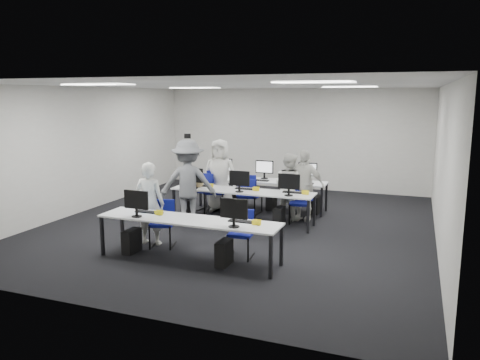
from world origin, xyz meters
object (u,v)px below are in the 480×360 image
at_px(chair_2, 215,199).
at_px(chair_0, 163,232).
at_px(chair_3, 246,203).
at_px(student_3, 303,185).
at_px(chair_5, 209,198).
at_px(chair_6, 251,202).
at_px(desk_front, 188,222).
at_px(chair_7, 301,206).
at_px(student_0, 150,203).
at_px(student_1, 289,186).
at_px(desk_mid, 242,193).
at_px(chair_1, 241,243).
at_px(chair_4, 299,211).
at_px(photographer, 188,183).
at_px(student_2, 220,175).

bearing_deg(chair_2, chair_0, -102.86).
distance_m(chair_3, student_3, 1.44).
distance_m(chair_5, chair_6, 1.07).
height_order(desk_front, chair_7, chair_7).
distance_m(chair_5, student_0, 2.85).
height_order(chair_7, student_1, student_1).
bearing_deg(desk_mid, chair_1, -70.06).
distance_m(chair_3, chair_4, 1.34).
bearing_deg(desk_front, student_3, 70.02).
bearing_deg(student_3, student_0, -127.23).
relative_size(chair_5, student_1, 0.63).
distance_m(chair_5, photographer, 1.52).
bearing_deg(chair_0, photographer, 82.62).
relative_size(desk_front, chair_0, 3.73).
distance_m(chair_6, photographer, 1.86).
xyz_separation_m(desk_front, chair_7, (1.13, 3.48, -0.41)).
xyz_separation_m(desk_front, student_1, (0.87, 3.31, 0.08)).
relative_size(chair_6, student_0, 0.55).
bearing_deg(chair_4, student_3, 77.27).
xyz_separation_m(desk_front, student_3, (1.20, 3.31, 0.12)).
relative_size(chair_1, chair_7, 0.97).
relative_size(chair_7, student_0, 0.54).
distance_m(chair_2, chair_6, 0.88).
bearing_deg(student_2, chair_6, -6.32).
relative_size(desk_front, student_1, 2.11).
relative_size(chair_3, student_0, 0.59).
xyz_separation_m(desk_mid, photographer, (-1.03, -0.60, 0.25)).
bearing_deg(chair_4, chair_6, 153.41).
relative_size(chair_3, student_2, 0.53).
bearing_deg(chair_7, student_0, -108.52).
bearing_deg(desk_mid, chair_6, 96.52).
xyz_separation_m(chair_2, chair_4, (2.13, -0.21, -0.04)).
bearing_deg(chair_6, chair_4, -15.81).
bearing_deg(student_0, chair_4, -138.54).
bearing_deg(student_3, chair_1, -95.84).
bearing_deg(student_2, chair_7, -5.98).
xyz_separation_m(student_2, student_3, (2.11, -0.16, -0.07)).
height_order(desk_front, photographer, photographer).
distance_m(chair_1, chair_5, 3.50).
bearing_deg(chair_0, chair_2, 77.25).
bearing_deg(student_0, desk_mid, -124.26).
distance_m(chair_0, chair_4, 3.22).
xyz_separation_m(desk_mid, student_2, (-0.91, 0.87, 0.19)).
bearing_deg(student_1, chair_4, 160.02).
bearing_deg(student_2, photographer, -100.84).
bearing_deg(chair_3, student_0, -125.99).
distance_m(chair_2, student_2, 0.60).
distance_m(chair_6, chair_7, 1.23).
xyz_separation_m(chair_5, student_0, (0.07, -2.81, 0.49)).
xyz_separation_m(chair_2, chair_3, (0.81, -0.01, -0.02)).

